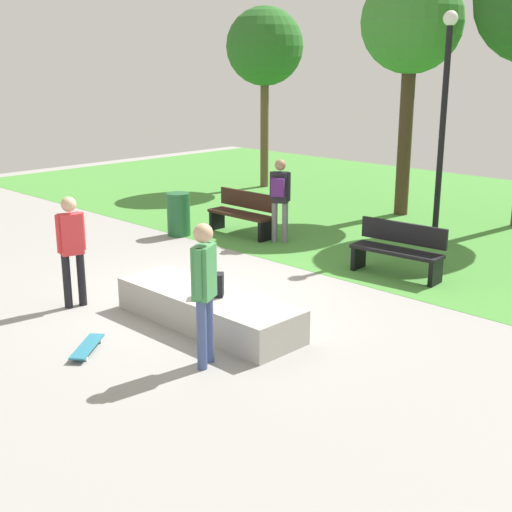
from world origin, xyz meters
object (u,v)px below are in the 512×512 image
at_px(trash_bin, 179,214).
at_px(tree_slender_maple, 265,48).
at_px(concrete_ledge, 208,309).
at_px(skater_performing_trick, 71,243).
at_px(tree_broad_elm, 412,25).
at_px(skater_watching, 204,284).
at_px(park_bench_near_lamppost, 398,249).
at_px(park_bench_far_right, 243,212).
at_px(pedestrian_with_backpack, 280,193).
at_px(lamp_post, 444,108).
at_px(backpack_on_ledge, 213,285).
at_px(skateboard_by_ledge, 87,347).

bearing_deg(trash_bin, tree_slender_maple, 116.69).
distance_m(concrete_ledge, skater_performing_trick, 2.31).
xyz_separation_m(concrete_ledge, tree_broad_elm, (-2.06, 8.08, 4.12)).
relative_size(skater_watching, tree_slender_maple, 0.35).
relative_size(concrete_ledge, park_bench_near_lamppost, 1.80).
relative_size(park_bench_near_lamppost, trash_bin, 1.80).
xyz_separation_m(park_bench_far_right, pedestrian_with_backpack, (1.03, 0.03, 0.54)).
bearing_deg(tree_slender_maple, trash_bin, -63.31).
height_order(concrete_ledge, trash_bin, trash_bin).
relative_size(park_bench_far_right, pedestrian_with_backpack, 0.94).
bearing_deg(park_bench_near_lamppost, tree_slender_maple, 148.58).
bearing_deg(lamp_post, backpack_on_ledge, -88.58).
bearing_deg(trash_bin, park_bench_far_right, 47.44).
bearing_deg(park_bench_near_lamppost, backpack_on_ledge, -97.11).
xyz_separation_m(concrete_ledge, skater_performing_trick, (-1.99, -0.89, 0.75)).
distance_m(tree_broad_elm, pedestrian_with_backpack, 5.24).
bearing_deg(lamp_post, skateboard_by_ledge, -92.90).
xyz_separation_m(park_bench_near_lamppost, tree_broad_elm, (-2.68, 4.25, 3.87)).
bearing_deg(pedestrian_with_backpack, concrete_ledge, -59.88).
bearing_deg(skater_watching, pedestrian_with_backpack, 123.92).
relative_size(tree_broad_elm, trash_bin, 6.15).
bearing_deg(skateboard_by_ledge, tree_broad_elm, 99.62).
height_order(skater_watching, pedestrian_with_backpack, skater_watching).
bearing_deg(tree_broad_elm, park_bench_far_right, -107.73).
relative_size(backpack_on_ledge, lamp_post, 0.07).
xyz_separation_m(park_bench_near_lamppost, lamp_post, (-0.63, 2.31, 2.22)).
bearing_deg(concrete_ledge, backpack_on_ledge, -5.01).
distance_m(skater_watching, trash_bin, 6.58).
height_order(tree_broad_elm, lamp_post, tree_broad_elm).
distance_m(park_bench_far_right, trash_bin, 1.36).
xyz_separation_m(skater_watching, trash_bin, (-5.27, 3.90, -0.59)).
bearing_deg(trash_bin, pedestrian_with_backpack, 27.99).
relative_size(park_bench_near_lamppost, tree_broad_elm, 0.29).
bearing_deg(park_bench_far_right, tree_slender_maple, 129.29).
xyz_separation_m(skater_performing_trick, trash_bin, (-2.30, 3.89, -0.53)).
relative_size(park_bench_near_lamppost, tree_slender_maple, 0.32).
height_order(skateboard_by_ledge, park_bench_near_lamppost, park_bench_near_lamppost).
xyz_separation_m(skateboard_by_ledge, lamp_post, (0.40, 7.82, 2.63)).
xyz_separation_m(skateboard_by_ledge, trash_bin, (-3.88, 4.69, 0.39)).
relative_size(tree_slender_maple, trash_bin, 5.57).
bearing_deg(pedestrian_with_backpack, skater_watching, -56.08).
height_order(park_bench_near_lamppost, trash_bin, park_bench_near_lamppost).
height_order(skater_performing_trick, pedestrian_with_backpack, pedestrian_with_backpack).
height_order(skater_watching, trash_bin, skater_watching).
height_order(concrete_ledge, tree_broad_elm, tree_broad_elm).
bearing_deg(tree_broad_elm, pedestrian_with_backpack, -93.91).
bearing_deg(skater_performing_trick, trash_bin, 120.55).
height_order(skateboard_by_ledge, lamp_post, lamp_post).
bearing_deg(park_bench_near_lamppost, pedestrian_with_backpack, 175.94).
height_order(trash_bin, pedestrian_with_backpack, pedestrian_with_backpack).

